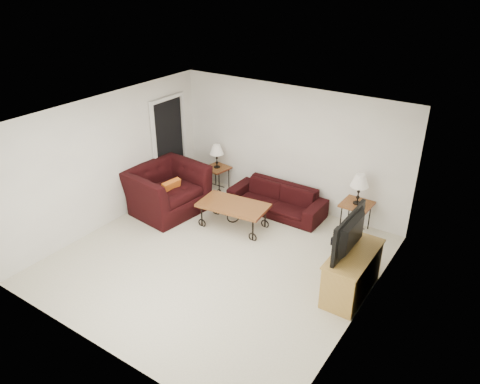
# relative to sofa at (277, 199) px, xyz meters

# --- Properties ---
(ground) EXTENTS (5.00, 5.00, 0.00)m
(ground) POSITION_rel_sofa_xyz_m (-0.01, -2.02, -0.29)
(ground) COLOR beige
(ground) RESTS_ON ground
(wall_back) EXTENTS (5.00, 0.02, 2.50)m
(wall_back) POSITION_rel_sofa_xyz_m (-0.01, 0.48, 0.96)
(wall_back) COLOR white
(wall_back) RESTS_ON ground
(wall_front) EXTENTS (5.00, 0.02, 2.50)m
(wall_front) POSITION_rel_sofa_xyz_m (-0.01, -4.52, 0.96)
(wall_front) COLOR white
(wall_front) RESTS_ON ground
(wall_left) EXTENTS (0.02, 5.00, 2.50)m
(wall_left) POSITION_rel_sofa_xyz_m (-2.51, -2.02, 0.96)
(wall_left) COLOR white
(wall_left) RESTS_ON ground
(wall_right) EXTENTS (0.02, 5.00, 2.50)m
(wall_right) POSITION_rel_sofa_xyz_m (2.49, -2.02, 0.96)
(wall_right) COLOR white
(wall_right) RESTS_ON ground
(ceiling) EXTENTS (5.00, 5.00, 0.00)m
(ceiling) POSITION_rel_sofa_xyz_m (-0.01, -2.02, 2.21)
(ceiling) COLOR white
(ceiling) RESTS_ON wall_back
(doorway) EXTENTS (0.08, 0.94, 2.04)m
(doorway) POSITION_rel_sofa_xyz_m (-2.48, -0.37, 0.73)
(doorway) COLOR black
(doorway) RESTS_ON ground
(sofa) EXTENTS (1.96, 0.77, 0.57)m
(sofa) POSITION_rel_sofa_xyz_m (0.00, 0.00, 0.00)
(sofa) COLOR black
(sofa) RESTS_ON ground
(side_table_left) EXTENTS (0.56, 0.56, 0.53)m
(side_table_left) POSITION_rel_sofa_xyz_m (-1.62, 0.18, -0.02)
(side_table_left) COLOR #8E5F24
(side_table_left) RESTS_ON ground
(side_table_right) EXTENTS (0.55, 0.55, 0.59)m
(side_table_right) POSITION_rel_sofa_xyz_m (1.59, 0.18, 0.01)
(side_table_right) COLOR #8E5F24
(side_table_right) RESTS_ON ground
(lamp_left) EXTENTS (0.34, 0.34, 0.53)m
(lamp_left) POSITION_rel_sofa_xyz_m (-1.62, 0.18, 0.51)
(lamp_left) COLOR black
(lamp_left) RESTS_ON side_table_left
(lamp_right) EXTENTS (0.34, 0.34, 0.59)m
(lamp_right) POSITION_rel_sofa_xyz_m (1.59, 0.18, 0.59)
(lamp_right) COLOR black
(lamp_right) RESTS_ON side_table_right
(photo_frame_left) EXTENTS (0.11, 0.02, 0.09)m
(photo_frame_left) POSITION_rel_sofa_xyz_m (-1.77, 0.03, 0.29)
(photo_frame_left) COLOR black
(photo_frame_left) RESTS_ON side_table_left
(photo_frame_right) EXTENTS (0.12, 0.04, 0.10)m
(photo_frame_right) POSITION_rel_sofa_xyz_m (1.74, 0.03, 0.35)
(photo_frame_right) COLOR black
(photo_frame_right) RESTS_ON side_table_right
(coffee_table) EXTENTS (1.37, 0.84, 0.49)m
(coffee_table) POSITION_rel_sofa_xyz_m (-0.40, -0.97, -0.04)
(coffee_table) COLOR #8E5F24
(coffee_table) RESTS_ON ground
(armchair) EXTENTS (1.42, 1.58, 0.93)m
(armchair) POSITION_rel_sofa_xyz_m (-1.88, -1.18, 0.18)
(armchair) COLOR black
(armchair) RESTS_ON ground
(throw_pillow) EXTENTS (0.16, 0.43, 0.42)m
(throw_pillow) POSITION_rel_sofa_xyz_m (-1.73, -1.23, 0.23)
(throw_pillow) COLOR orange
(throw_pillow) RESTS_ON armchair
(tv_stand) EXTENTS (0.51, 1.21, 0.73)m
(tv_stand) POSITION_rel_sofa_xyz_m (2.22, -1.60, 0.08)
(tv_stand) COLOR #BA9345
(tv_stand) RESTS_ON ground
(television) EXTENTS (0.14, 1.09, 0.63)m
(television) POSITION_rel_sofa_xyz_m (2.20, -1.60, 0.75)
(television) COLOR black
(television) RESTS_ON tv_stand
(backpack) EXTENTS (0.41, 0.37, 0.44)m
(backpack) POSITION_rel_sofa_xyz_m (1.60, -0.54, -0.07)
(backpack) COLOR black
(backpack) RESTS_ON ground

